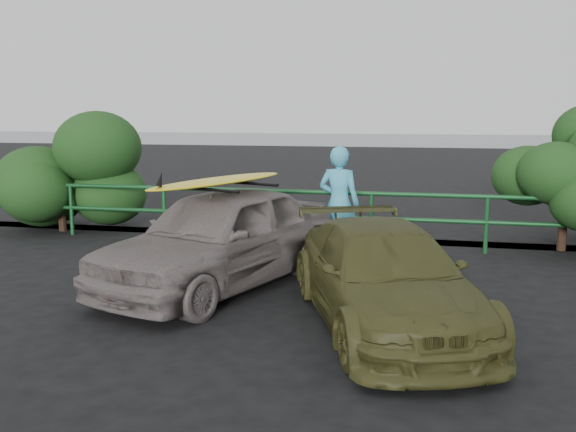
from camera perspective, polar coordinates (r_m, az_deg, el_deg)
name	(u,v)px	position (r m, az deg, el deg)	size (l,w,h in m)	color
ground	(235,337)	(7.19, -4.72, -10.64)	(80.00, 80.00, 0.00)	black
ocean	(413,137)	(66.53, 11.04, 6.91)	(200.00, 200.00, 0.00)	slate
guardrail	(316,218)	(11.79, 2.54, -0.18)	(14.00, 0.08, 1.04)	#144620
shrub_left	(89,176)	(13.75, -17.26, 3.41)	(3.20, 2.40, 2.31)	#1D4218
sedan	(220,238)	(9.00, -6.05, -1.93)	(1.68, 4.17, 1.42)	slate
olive_vehicle	(384,277)	(7.44, 8.57, -5.38)	(1.62, 3.99, 1.16)	#41421D
man	(339,203)	(10.65, 4.55, 1.13)	(0.69, 0.45, 1.90)	#43A8C9
roof_rack	(219,185)	(8.89, -6.13, 2.72)	(1.34, 0.94, 0.04)	black
surfboard	(219,181)	(8.88, -6.14, 3.13)	(0.58, 2.79, 0.08)	yellow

